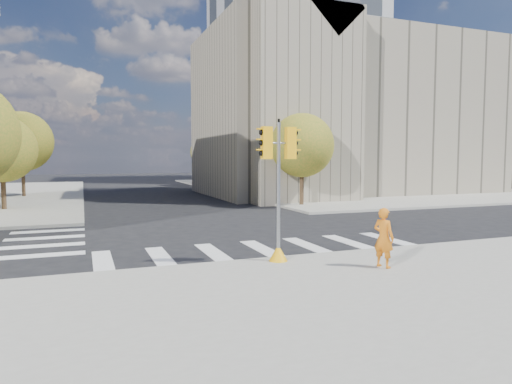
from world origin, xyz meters
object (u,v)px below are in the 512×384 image
photographer (384,238)px  lamp_far (228,145)px  traffic_signal (278,202)px  lamp_near (284,140)px

photographer → lamp_far: bearing=-31.5°
traffic_signal → lamp_near: bearing=66.1°
traffic_signal → photographer: size_ratio=2.50×
lamp_far → photographer: size_ratio=4.77×
lamp_near → lamp_far: (0.00, 14.00, 0.00)m
lamp_near → traffic_signal: bearing=-114.7°
traffic_signal → photographer: bearing=-35.2°
traffic_signal → photographer: traffic_signal is taller
lamp_far → photographer: bearing=-100.1°
lamp_near → photographer: size_ratio=4.77×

